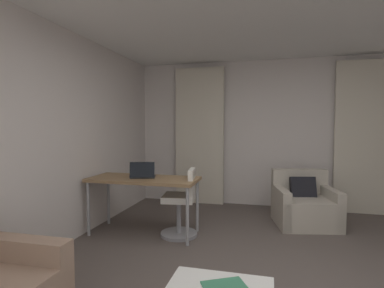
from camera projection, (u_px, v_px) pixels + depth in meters
The scene contains 9 objects.
wall_window at pixel (276, 134), 5.39m from camera, with size 5.12×0.06×2.60m.
wall_left at pixel (25, 139), 3.09m from camera, with size 0.06×6.12×2.60m.
curtain_left_panel at pixel (199, 136), 5.61m from camera, with size 0.90×0.06×2.50m.
curtain_right_panel at pixel (364, 137), 4.93m from camera, with size 0.90×0.06×2.50m.
armchair at pixel (304, 206), 4.42m from camera, with size 0.96×0.91×0.77m.
desk at pixel (144, 182), 4.02m from camera, with size 1.44×0.61×0.75m.
desk_chair at pixel (182, 206), 3.96m from camera, with size 0.48×0.48×0.88m.
laptop at pixel (143, 174), 4.01m from camera, with size 0.38×0.33×0.22m.
magazine_open at pixel (225, 287), 1.98m from camera, with size 0.34×0.31×0.01m.
Camera 1 is at (-0.12, -2.57, 1.43)m, focal length 28.41 mm.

